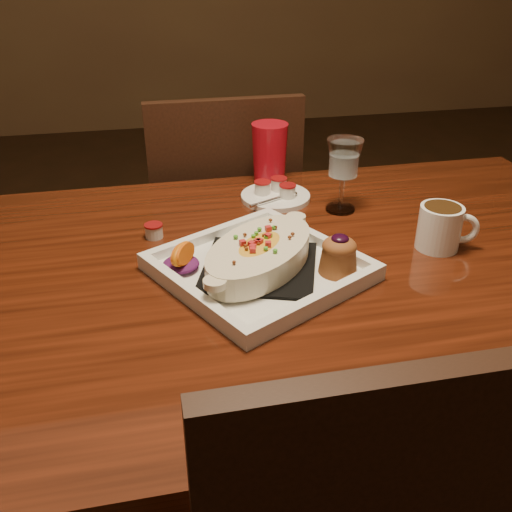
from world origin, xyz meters
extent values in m
cube|color=#62210E|center=(0.00, 0.00, 0.73)|extent=(1.50, 0.90, 0.04)
cylinder|color=black|center=(0.67, 0.37, 0.35)|extent=(0.07, 0.07, 0.71)
cube|color=black|center=(0.00, 0.70, 0.45)|extent=(0.42, 0.42, 0.04)
cylinder|color=black|center=(0.17, 0.87, 0.23)|extent=(0.04, 0.04, 0.45)
cylinder|color=black|center=(-0.17, 0.87, 0.23)|extent=(0.04, 0.04, 0.45)
cylinder|color=black|center=(0.17, 0.53, 0.23)|extent=(0.04, 0.04, 0.45)
cylinder|color=black|center=(-0.17, 0.53, 0.23)|extent=(0.04, 0.04, 0.45)
cube|color=black|center=(0.00, 0.51, 0.70)|extent=(0.40, 0.03, 0.46)
cube|color=white|center=(-0.03, -0.02, 0.76)|extent=(0.42, 0.42, 0.01)
cube|color=black|center=(-0.03, -0.02, 0.77)|extent=(0.25, 0.25, 0.01)
ellipsoid|color=#FDAA2F|center=(-0.03, -0.02, 0.79)|extent=(0.24, 0.25, 0.04)
ellipsoid|color=#5C155C|center=(-0.16, 0.00, 0.77)|extent=(0.07, 0.07, 0.02)
cone|color=brown|center=(0.10, -0.06, 0.79)|extent=(0.07, 0.07, 0.05)
ellipsoid|color=brown|center=(0.10, -0.06, 0.81)|extent=(0.06, 0.06, 0.03)
ellipsoid|color=black|center=(0.10, -0.06, 0.83)|extent=(0.03, 0.03, 0.01)
cylinder|color=white|center=(0.33, 0.01, 0.79)|extent=(0.08, 0.08, 0.09)
cylinder|color=#341F0E|center=(0.33, 0.01, 0.83)|extent=(0.07, 0.07, 0.02)
torus|color=white|center=(0.37, -0.01, 0.79)|extent=(0.06, 0.03, 0.06)
cylinder|color=silver|center=(0.20, 0.21, 0.75)|extent=(0.06, 0.06, 0.01)
cylinder|color=silver|center=(0.20, 0.21, 0.79)|extent=(0.01, 0.01, 0.07)
cone|color=silver|center=(0.20, 0.21, 0.87)|extent=(0.08, 0.08, 0.08)
cylinder|color=white|center=(0.08, 0.30, 0.76)|extent=(0.16, 0.16, 0.01)
cylinder|color=silver|center=(0.05, 0.31, 0.77)|extent=(0.04, 0.04, 0.03)
cylinder|color=maroon|center=(0.05, 0.31, 0.79)|extent=(0.04, 0.04, 0.00)
cylinder|color=silver|center=(0.09, 0.32, 0.77)|extent=(0.04, 0.04, 0.03)
cylinder|color=maroon|center=(0.09, 0.32, 0.79)|extent=(0.04, 0.04, 0.00)
cylinder|color=silver|center=(0.10, 0.28, 0.77)|extent=(0.04, 0.04, 0.03)
cylinder|color=maroon|center=(0.10, 0.28, 0.79)|extent=(0.04, 0.04, 0.00)
cylinder|color=silver|center=(-0.20, 0.16, 0.76)|extent=(0.03, 0.03, 0.03)
cylinder|color=maroon|center=(-0.20, 0.16, 0.78)|extent=(0.04, 0.04, 0.00)
cone|color=red|center=(0.09, 0.40, 0.82)|extent=(0.09, 0.09, 0.14)
camera|label=1|loc=(-0.21, -0.87, 1.27)|focal=40.00mm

